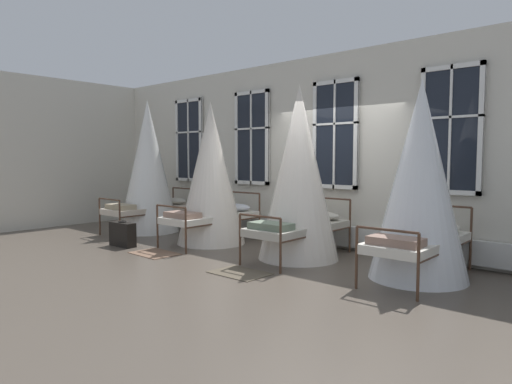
# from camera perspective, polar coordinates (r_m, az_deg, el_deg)

# --- Properties ---
(ground) EXTENTS (23.27, 23.27, 0.00)m
(ground) POSITION_cam_1_polar(r_m,az_deg,el_deg) (7.60, 5.64, -8.02)
(ground) COLOR brown
(back_wall_with_windows) EXTENTS (12.63, 0.10, 3.47)m
(back_wall_with_windows) POSITION_cam_1_polar(r_m,az_deg,el_deg) (8.34, 10.18, 5.02)
(back_wall_with_windows) COLOR beige
(back_wall_with_windows) RESTS_ON ground
(end_wall_left) EXTENTS (0.10, 6.56, 3.47)m
(end_wall_left) POSITION_cam_1_polar(r_m,az_deg,el_deg) (11.50, -26.59, 4.41)
(end_wall_left) COLOR beige
(end_wall_left) RESTS_ON ground
(window_bank) EXTENTS (8.86, 0.10, 2.91)m
(window_bank) POSITION_cam_1_polar(r_m,az_deg,el_deg) (8.25, 9.68, 0.72)
(window_bank) COLOR black
(window_bank) RESTS_ON ground
(cot_first) EXTENTS (1.29, 1.96, 2.86)m
(cot_first) POSITION_cam_1_polar(r_m,az_deg,el_deg) (10.24, -13.26, 2.86)
(cot_first) COLOR #4C3323
(cot_first) RESTS_ON ground
(cot_second) EXTENTS (1.29, 1.97, 2.65)m
(cot_second) POSITION_cam_1_polar(r_m,az_deg,el_deg) (8.65, -5.63, 2.05)
(cot_second) COLOR #4C3323
(cot_second) RESTS_ON ground
(cot_third) EXTENTS (1.29, 1.97, 2.77)m
(cot_third) POSITION_cam_1_polar(r_m,az_deg,el_deg) (7.31, 5.37, 2.10)
(cot_third) COLOR #4C3323
(cot_third) RESTS_ON ground
(cot_fourth) EXTENTS (1.29, 1.96, 2.65)m
(cot_fourth) POSITION_cam_1_polar(r_m,az_deg,el_deg) (6.41, 19.74, 1.03)
(cot_fourth) COLOR #4C3323
(cot_fourth) RESTS_ON ground
(rug_second) EXTENTS (0.82, 0.59, 0.01)m
(rug_second) POSITION_cam_1_polar(r_m,az_deg,el_deg) (7.98, -12.51, -7.48)
(rug_second) COLOR brown
(rug_second) RESTS_ON ground
(rug_third) EXTENTS (0.80, 0.56, 0.01)m
(rug_third) POSITION_cam_1_polar(r_m,az_deg,el_deg) (6.51, -2.04, -10.05)
(rug_third) COLOR brown
(rug_third) RESTS_ON ground
(suitcase_dark) EXTENTS (0.57, 0.24, 0.47)m
(suitcase_dark) POSITION_cam_1_polar(r_m,az_deg,el_deg) (8.74, -16.29, -5.07)
(suitcase_dark) COLOR black
(suitcase_dark) RESTS_ON ground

